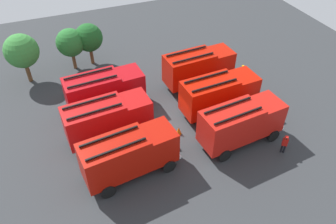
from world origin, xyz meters
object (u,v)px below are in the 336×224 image
at_px(fire_truck_4, 105,90).
at_px(firefighter_2, 66,88).
at_px(fire_truck_2, 108,118).
at_px(fire_truck_5, 198,67).
at_px(fire_truck_1, 241,122).
at_px(fire_truck_0, 129,154).
at_px(traffic_cone_1, 252,117).
at_px(firefighter_1, 99,88).
at_px(fire_truck_3, 219,93).
at_px(tree_1, 70,43).
at_px(firefighter_0, 285,144).
at_px(firefighter_3, 242,72).
at_px(tree_2, 89,38).
at_px(traffic_cone_0, 179,131).
at_px(tree_0, 21,51).

relative_size(fire_truck_4, firefighter_2, 4.41).
xyz_separation_m(fire_truck_2, fire_truck_5, (10.26, 4.27, 0.00)).
bearing_deg(fire_truck_1, fire_truck_0, 174.19).
relative_size(fire_truck_4, traffic_cone_1, 10.47).
distance_m(fire_truck_1, firefighter_2, 17.15).
relative_size(fire_truck_0, firefighter_1, 4.53).
relative_size(fire_truck_3, tree_1, 1.60).
bearing_deg(firefighter_0, firefighter_3, 19.97).
bearing_deg(traffic_cone_1, firefighter_1, 143.69).
relative_size(tree_2, traffic_cone_0, 6.51).
bearing_deg(traffic_cone_1, firefighter_3, 66.76).
relative_size(fire_truck_0, tree_2, 1.59).
bearing_deg(fire_truck_1, tree_2, 112.23).
height_order(fire_truck_4, fire_truck_5, same).
bearing_deg(fire_truck_2, firefighter_3, 8.32).
bearing_deg(fire_truck_4, traffic_cone_0, -52.90).
relative_size(tree_1, tree_2, 0.98).
bearing_deg(fire_truck_5, fire_truck_4, 178.06).
xyz_separation_m(firefighter_1, tree_0, (-6.21, 5.28, 2.61)).
xyz_separation_m(fire_truck_1, tree_0, (-15.54, 15.83, 1.37)).
distance_m(fire_truck_2, firefighter_3, 15.36).
distance_m(fire_truck_4, traffic_cone_1, 13.53).
bearing_deg(fire_truck_2, fire_truck_5, 18.19).
bearing_deg(fire_truck_3, fire_truck_1, -96.17).
height_order(fire_truck_4, firefighter_2, fire_truck_4).
height_order(firefighter_1, tree_1, tree_1).
xyz_separation_m(tree_2, traffic_cone_1, (11.28, -15.03, -2.79)).
distance_m(firefighter_2, firefighter_3, 17.92).
distance_m(traffic_cone_0, traffic_cone_1, 6.84).
bearing_deg(firefighter_0, tree_2, 63.72).
relative_size(fire_truck_1, tree_2, 1.58).
relative_size(fire_truck_2, traffic_cone_0, 10.28).
bearing_deg(tree_1, fire_truck_0, -85.19).
height_order(fire_truck_5, firefighter_1, fire_truck_5).
distance_m(fire_truck_5, tree_2, 12.31).
height_order(fire_truck_2, fire_truck_3, same).
height_order(fire_truck_4, firefighter_0, fire_truck_4).
bearing_deg(fire_truck_2, tree_0, 112.17).
xyz_separation_m(fire_truck_2, tree_1, (-0.90, 12.15, 0.94)).
height_order(firefighter_0, firefighter_1, firefighter_0).
xyz_separation_m(fire_truck_0, firefighter_1, (0.04, 10.45, -1.24)).
xyz_separation_m(firefighter_1, traffic_cone_0, (5.06, -7.84, -0.55)).
relative_size(fire_truck_4, fire_truck_5, 1.00).
height_order(fire_truck_2, firefighter_2, fire_truck_2).
relative_size(firefighter_2, tree_2, 0.36).
bearing_deg(fire_truck_2, tree_2, 80.57).
bearing_deg(traffic_cone_0, firefighter_1, 122.84).
height_order(fire_truck_2, firefighter_0, fire_truck_2).
bearing_deg(fire_truck_5, tree_0, 152.17).
xyz_separation_m(tree_1, tree_2, (2.00, 0.28, 0.05)).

